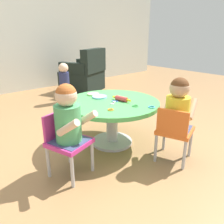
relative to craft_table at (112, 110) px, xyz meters
The scene contains 16 objects.
ground_plane 0.38m from the craft_table, ahead, with size 10.00×10.00×0.00m, color #9E7247.
back_wall 3.17m from the craft_table, 90.00° to the left, with size 8.00×0.12×2.80m, color silver.
craft_table is the anchor object (origin of this frame).
child_chair_left 0.67m from the craft_table, 165.24° to the right, with size 0.38×0.38×0.54m.
seated_child_left 0.69m from the craft_table, 161.83° to the right, with size 0.36×0.41×0.51m.
child_chair_right 0.67m from the craft_table, 73.32° to the right, with size 0.38×0.38×0.54m.
seated_child_right 0.69m from the craft_table, 69.91° to the right, with size 0.42×0.37×0.51m.
armchair_dark 2.42m from the craft_table, 62.86° to the left, with size 0.92×0.94×0.85m.
toddler_standing 1.71m from the craft_table, 77.28° to the left, with size 0.17×0.17×0.67m.
rolling_pin 0.16m from the craft_table, 36.77° to the right, with size 0.07×0.23×0.05m.
craft_scissors 0.11m from the craft_table, 99.11° to the right, with size 0.14×0.12×0.01m.
playdough_blob_0 0.35m from the craft_table, 90.44° to the left, with size 0.13×0.13×0.02m, color #B2E58C.
playdough_blob_1 0.22m from the craft_table, 95.04° to the left, with size 0.16×0.16×0.02m, color #8CCCF2.
cookie_cutter_0 0.30m from the craft_table, 133.25° to the right, with size 0.06×0.06×0.01m, color orange.
cookie_cutter_1 0.30m from the craft_table, 77.57° to the right, with size 0.06×0.06×0.01m, color #4CB259.
cookie_cutter_2 0.44m from the craft_table, 69.77° to the right, with size 0.07×0.07×0.01m, color #3F99D8.
Camera 1 is at (-1.44, -1.67, 1.15)m, focal length 35.64 mm.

